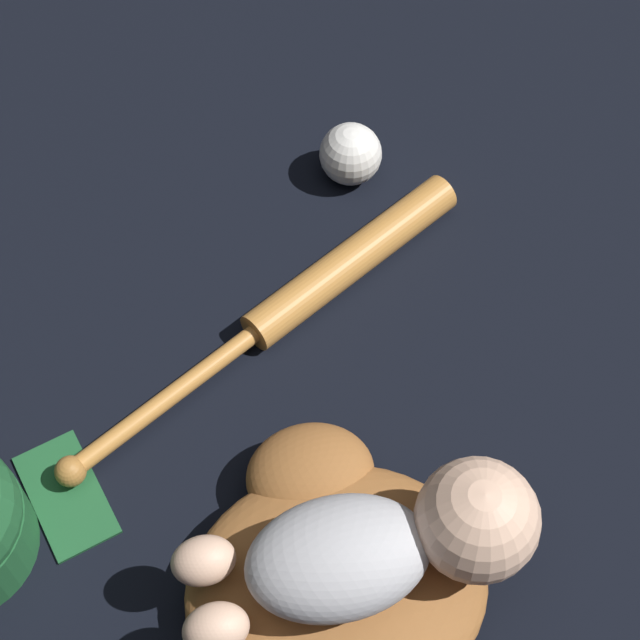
# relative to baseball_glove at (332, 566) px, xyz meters

# --- Properties ---
(ground_plane) EXTENTS (6.00, 6.00, 0.00)m
(ground_plane) POSITION_rel_baseball_glove_xyz_m (0.07, 0.02, -0.04)
(ground_plane) COLOR black
(baseball_glove) EXTENTS (0.38, 0.37, 0.08)m
(baseball_glove) POSITION_rel_baseball_glove_xyz_m (0.00, 0.00, 0.00)
(baseball_glove) COLOR #935B2D
(baseball_glove) RESTS_ON ground
(baby_figure) EXTENTS (0.34, 0.22, 0.12)m
(baby_figure) POSITION_rel_baseball_glove_xyz_m (0.05, 0.00, 0.09)
(baby_figure) COLOR #B2B2B7
(baby_figure) RESTS_ON baseball_glove
(baseball_bat) EXTENTS (0.38, 0.48, 0.05)m
(baseball_bat) POSITION_rel_baseball_glove_xyz_m (-0.08, 0.34, -0.01)
(baseball_bat) COLOR #C6843D
(baseball_bat) RESTS_ON ground
(baseball) EXTENTS (0.08, 0.08, 0.08)m
(baseball) POSITION_rel_baseball_glove_xyz_m (-0.07, 0.54, 0.00)
(baseball) COLOR white
(baseball) RESTS_ON ground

